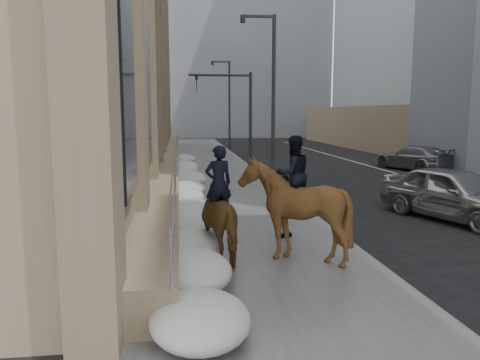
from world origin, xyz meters
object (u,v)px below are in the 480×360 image
mounted_horse_right (293,206)px  car_grey (414,158)px  car_silver (454,194)px  mounted_horse_left (226,216)px  pedestrian (283,205)px

mounted_horse_right → car_grey: size_ratio=0.56×
car_silver → car_grey: size_ratio=1.00×
car_silver → mounted_horse_left: bearing=-175.0°
car_grey → mounted_horse_right: bearing=35.9°
mounted_horse_right → pedestrian: 2.04m
pedestrian → car_grey: size_ratio=0.33×
pedestrian → car_silver: (5.99, 1.69, -0.10)m
pedestrian → mounted_horse_right: bearing=-117.1°
car_silver → car_grey: bearing=48.1°
mounted_horse_left → car_grey: size_ratio=0.51×
car_silver → car_grey: car_silver is taller
pedestrian → car_silver: size_ratio=0.33×
mounted_horse_right → car_silver: mounted_horse_right is taller
mounted_horse_left → car_silver: (7.69, 3.47, -0.26)m
mounted_horse_right → car_grey: 19.85m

